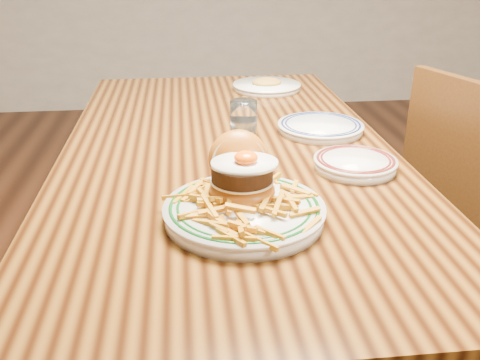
{
  "coord_description": "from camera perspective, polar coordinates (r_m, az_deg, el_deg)",
  "views": [
    {
      "loc": [
        -0.11,
        -1.31,
        1.24
      ],
      "look_at": [
        -0.01,
        -0.41,
        0.83
      ],
      "focal_mm": 40.0,
      "sensor_mm": 36.0,
      "label": 1
    }
  ],
  "objects": [
    {
      "name": "rear_plate",
      "position": [
        1.52,
        8.58,
        5.64
      ],
      "size": [
        0.24,
        0.24,
        0.03
      ],
      "rotation": [
        0.0,
        0.0,
        -0.15
      ],
      "color": "silver",
      "rests_on": "table"
    },
    {
      "name": "side_plate",
      "position": [
        1.28,
        12.19,
        1.82
      ],
      "size": [
        0.19,
        0.2,
        0.03
      ],
      "rotation": [
        0.0,
        0.0,
        -0.15
      ],
      "color": "silver",
      "rests_on": "table"
    },
    {
      "name": "table",
      "position": [
        1.43,
        -1.31,
        0.34
      ],
      "size": [
        0.85,
        1.6,
        0.75
      ],
      "color": "black",
      "rests_on": "floor"
    },
    {
      "name": "far_plate",
      "position": [
        1.96,
        2.86,
        9.99
      ],
      "size": [
        0.24,
        0.24,
        0.04
      ],
      "rotation": [
        0.0,
        0.0,
        -0.12
      ],
      "color": "silver",
      "rests_on": "table"
    },
    {
      "name": "main_plate",
      "position": [
        1.03,
        0.34,
        -1.76
      ],
      "size": [
        0.31,
        0.32,
        0.15
      ],
      "rotation": [
        0.0,
        0.0,
        -0.01
      ],
      "color": "silver",
      "rests_on": "table"
    },
    {
      "name": "water_glass",
      "position": [
        1.43,
        0.37,
        6.09
      ],
      "size": [
        0.07,
        0.07,
        0.11
      ],
      "color": "white",
      "rests_on": "table"
    }
  ]
}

